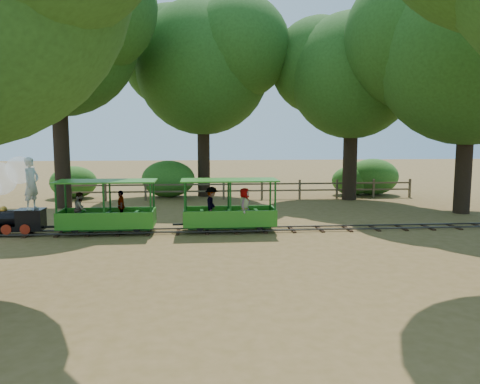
{
  "coord_description": "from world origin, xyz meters",
  "views": [
    {
      "loc": [
        -2.25,
        -16.01,
        3.39
      ],
      "look_at": [
        -0.81,
        0.5,
        1.32
      ],
      "focal_mm": 35.0,
      "sensor_mm": 36.0,
      "label": 1
    }
  ],
  "objects": [
    {
      "name": "oak_nc",
      "position": [
        -2.04,
        9.6,
        7.26
      ],
      "size": [
        8.89,
        7.82,
        10.44
      ],
      "color": "#2D2116",
      "rests_on": "ground"
    },
    {
      "name": "shrub_mid_e",
      "position": [
        6.28,
        9.3,
        0.81
      ],
      "size": [
        2.34,
        1.8,
        1.62
      ],
      "primitive_type": "ellipsoid",
      "color": "#2D6B1E",
      "rests_on": "ground"
    },
    {
      "name": "carriage_front",
      "position": [
        -5.47,
        0.02,
        0.73
      ],
      "size": [
        3.32,
        1.38,
        1.73
      ],
      "color": "#2D801C",
      "rests_on": "track"
    },
    {
      "name": "track",
      "position": [
        0.0,
        0.0,
        0.07
      ],
      "size": [
        22.0,
        1.0,
        0.1
      ],
      "color": "#3F3D3A",
      "rests_on": "ground"
    },
    {
      "name": "fence",
      "position": [
        0.0,
        8.0,
        0.58
      ],
      "size": [
        18.1,
        0.1,
        1.0
      ],
      "color": "brown",
      "rests_on": "ground"
    },
    {
      "name": "oak_ne",
      "position": [
        5.47,
        7.59,
        6.62
      ],
      "size": [
        7.91,
        6.96,
        9.47
      ],
      "color": "#2D2116",
      "rests_on": "ground"
    },
    {
      "name": "shrub_west",
      "position": [
        -8.9,
        9.3,
        0.85
      ],
      "size": [
        2.45,
        1.89,
        1.7
      ],
      "primitive_type": "ellipsoid",
      "color": "#2D6B1E",
      "rests_on": "ground"
    },
    {
      "name": "oak_e",
      "position": [
        8.96,
        3.11,
        7.2
      ],
      "size": [
        9.72,
        8.56,
        10.68
      ],
      "color": "#2D2116",
      "rests_on": "ground"
    },
    {
      "name": "ground",
      "position": [
        0.0,
        0.0,
        0.0
      ],
      "size": [
        90.0,
        90.0,
        0.0
      ],
      "primitive_type": "plane",
      "color": "olive",
      "rests_on": "ground"
    },
    {
      "name": "shrub_east",
      "position": [
        7.42,
        9.3,
        1.01
      ],
      "size": [
        2.92,
        2.24,
        2.02
      ],
      "primitive_type": "ellipsoid",
      "color": "#2D6B1E",
      "rests_on": "ground"
    },
    {
      "name": "oak_nw",
      "position": [
        -8.54,
        6.1,
        8.18
      ],
      "size": [
        9.15,
        8.05,
        11.47
      ],
      "color": "#2D2116",
      "rests_on": "ground"
    },
    {
      "name": "shrub_mid_w",
      "position": [
        -3.92,
        9.3,
        0.99
      ],
      "size": [
        2.85,
        2.19,
        1.97
      ],
      "primitive_type": "ellipsoid",
      "color": "#2D6B1E",
      "rests_on": "ground"
    },
    {
      "name": "locomotive",
      "position": [
        -8.62,
        0.06,
        1.55
      ],
      "size": [
        2.34,
        1.11,
        2.69
      ],
      "color": "black",
      "rests_on": "ground"
    },
    {
      "name": "carriage_rear",
      "position": [
        -1.29,
        -0.03,
        0.78
      ],
      "size": [
        3.32,
        1.36,
        1.73
      ],
      "color": "#2D801C",
      "rests_on": "track"
    }
  ]
}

